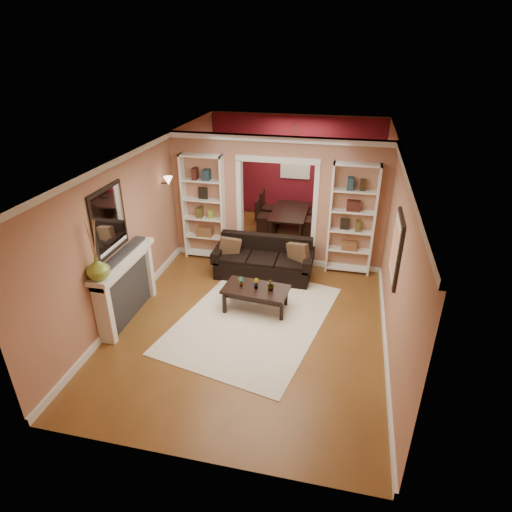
% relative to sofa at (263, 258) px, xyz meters
% --- Properties ---
extents(floor, '(8.00, 8.00, 0.00)m').
position_rel_sofa_xyz_m(floor, '(0.12, -0.45, -0.39)').
color(floor, brown).
rests_on(floor, ground).
extents(ceiling, '(8.00, 8.00, 0.00)m').
position_rel_sofa_xyz_m(ceiling, '(0.12, -0.45, 2.31)').
color(ceiling, white).
rests_on(ceiling, ground).
extents(wall_back, '(8.00, 0.00, 8.00)m').
position_rel_sofa_xyz_m(wall_back, '(0.12, 3.55, 0.96)').
color(wall_back, '#B0785D').
rests_on(wall_back, ground).
extents(wall_front, '(8.00, 0.00, 8.00)m').
position_rel_sofa_xyz_m(wall_front, '(0.12, -4.45, 0.96)').
color(wall_front, '#B0785D').
rests_on(wall_front, ground).
extents(wall_left, '(0.00, 8.00, 8.00)m').
position_rel_sofa_xyz_m(wall_left, '(-2.13, -0.45, 0.96)').
color(wall_left, '#B0785D').
rests_on(wall_left, ground).
extents(wall_right, '(0.00, 8.00, 8.00)m').
position_rel_sofa_xyz_m(wall_right, '(2.37, -0.45, 0.96)').
color(wall_right, '#B0785D').
rests_on(wall_right, ground).
extents(partition_wall, '(4.50, 0.15, 2.70)m').
position_rel_sofa_xyz_m(partition_wall, '(0.12, 0.75, 0.96)').
color(partition_wall, '#B0785D').
rests_on(partition_wall, floor).
extents(red_back_panel, '(4.44, 0.04, 2.64)m').
position_rel_sofa_xyz_m(red_back_panel, '(0.12, 3.52, 0.93)').
color(red_back_panel, maroon).
rests_on(red_back_panel, floor).
extents(dining_window, '(0.78, 0.03, 0.98)m').
position_rel_sofa_xyz_m(dining_window, '(0.12, 3.48, 1.16)').
color(dining_window, '#8CA5CC').
rests_on(dining_window, wall_back).
extents(area_rug, '(2.92, 3.62, 0.01)m').
position_rel_sofa_xyz_m(area_rug, '(0.14, -1.55, -0.38)').
color(area_rug, silver).
rests_on(area_rug, floor).
extents(sofa, '(2.00, 0.86, 0.78)m').
position_rel_sofa_xyz_m(sofa, '(0.00, 0.00, 0.00)').
color(sofa, black).
rests_on(sofa, floor).
extents(pillow_left, '(0.44, 0.26, 0.43)m').
position_rel_sofa_xyz_m(pillow_left, '(-0.71, -0.02, 0.20)').
color(pillow_left, brown).
rests_on(pillow_left, sofa).
extents(pillow_right, '(0.47, 0.35, 0.46)m').
position_rel_sofa_xyz_m(pillow_right, '(0.71, -0.02, 0.22)').
color(pillow_right, brown).
rests_on(pillow_right, sofa).
extents(coffee_table, '(1.20, 0.73, 0.43)m').
position_rel_sofa_xyz_m(coffee_table, '(0.12, -1.24, -0.17)').
color(coffee_table, black).
rests_on(coffee_table, floor).
extents(plant_left, '(0.12, 0.11, 0.19)m').
position_rel_sofa_xyz_m(plant_left, '(-0.15, -1.24, 0.14)').
color(plant_left, '#336626').
rests_on(plant_left, coffee_table).
extents(plant_center, '(0.13, 0.13, 0.19)m').
position_rel_sofa_xyz_m(plant_center, '(0.12, -1.24, 0.14)').
color(plant_center, '#336626').
rests_on(plant_center, coffee_table).
extents(plant_right, '(0.17, 0.17, 0.22)m').
position_rel_sofa_xyz_m(plant_right, '(0.39, -1.24, 0.15)').
color(plant_right, '#336626').
rests_on(plant_right, coffee_table).
extents(bookshelf_left, '(0.90, 0.30, 2.30)m').
position_rel_sofa_xyz_m(bookshelf_left, '(-1.43, 0.58, 0.76)').
color(bookshelf_left, white).
rests_on(bookshelf_left, floor).
extents(bookshelf_right, '(0.90, 0.30, 2.30)m').
position_rel_sofa_xyz_m(bookshelf_right, '(1.67, 0.58, 0.76)').
color(bookshelf_right, white).
rests_on(bookshelf_right, floor).
extents(fireplace, '(0.32, 1.70, 1.16)m').
position_rel_sofa_xyz_m(fireplace, '(-1.97, -1.95, 0.19)').
color(fireplace, white).
rests_on(fireplace, floor).
extents(vase, '(0.39, 0.39, 0.36)m').
position_rel_sofa_xyz_m(vase, '(-1.97, -2.65, 0.95)').
color(vase, olive).
rests_on(vase, fireplace).
extents(mirror, '(0.03, 0.95, 1.10)m').
position_rel_sofa_xyz_m(mirror, '(-2.11, -1.95, 1.41)').
color(mirror, silver).
rests_on(mirror, wall_left).
extents(wall_sconce, '(0.18, 0.18, 0.22)m').
position_rel_sofa_xyz_m(wall_sconce, '(-2.03, 0.10, 1.44)').
color(wall_sconce, '#FFE0A5').
rests_on(wall_sconce, wall_left).
extents(framed_art, '(0.04, 0.85, 1.05)m').
position_rel_sofa_xyz_m(framed_art, '(2.33, -1.45, 1.16)').
color(framed_art, black).
rests_on(framed_art, wall_right).
extents(dining_table, '(1.55, 0.87, 0.55)m').
position_rel_sofa_xyz_m(dining_table, '(0.21, 2.40, -0.12)').
color(dining_table, black).
rests_on(dining_table, floor).
extents(dining_chair_nw, '(0.59, 0.59, 0.91)m').
position_rel_sofa_xyz_m(dining_chair_nw, '(-0.34, 2.10, 0.06)').
color(dining_chair_nw, black).
rests_on(dining_chair_nw, floor).
extents(dining_chair_ne, '(0.49, 0.49, 0.91)m').
position_rel_sofa_xyz_m(dining_chair_ne, '(0.76, 2.10, 0.06)').
color(dining_chair_ne, black).
rests_on(dining_chair_ne, floor).
extents(dining_chair_sw, '(0.59, 0.59, 0.93)m').
position_rel_sofa_xyz_m(dining_chair_sw, '(-0.34, 2.70, 0.07)').
color(dining_chair_sw, black).
rests_on(dining_chair_sw, floor).
extents(dining_chair_se, '(0.54, 0.54, 0.87)m').
position_rel_sofa_xyz_m(dining_chair_se, '(0.76, 2.70, 0.04)').
color(dining_chair_se, black).
rests_on(dining_chair_se, floor).
extents(chandelier, '(0.50, 0.50, 0.30)m').
position_rel_sofa_xyz_m(chandelier, '(0.12, 2.25, 1.63)').
color(chandelier, '#372C19').
rests_on(chandelier, ceiling).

